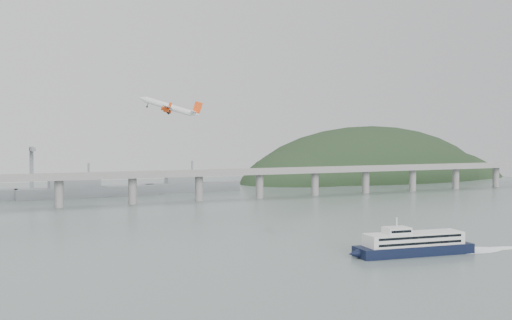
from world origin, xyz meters
name	(u,v)px	position (x,y,z in m)	size (l,w,h in m)	color
ground	(310,248)	(0.00, 0.00, 0.00)	(900.00, 900.00, 0.00)	slate
bridge	(172,178)	(-1.15, 200.00, 17.65)	(800.00, 22.00, 23.90)	gray
headland	(382,196)	(285.18, 331.75, -19.34)	(365.00, 155.00, 156.00)	black
ferry	(414,244)	(31.34, -30.14, 4.22)	(82.42, 20.72, 15.55)	black
airliner	(170,107)	(-39.14, 75.71, 63.09)	(31.08, 29.26, 12.07)	silver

